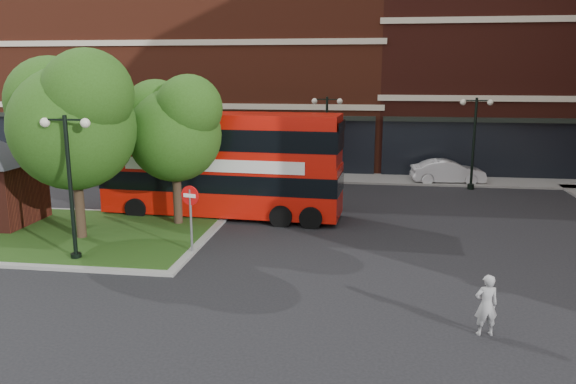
# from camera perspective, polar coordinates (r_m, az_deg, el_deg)

# --- Properties ---
(ground) EXTENTS (120.00, 120.00, 0.00)m
(ground) POSITION_cam_1_polar(r_m,az_deg,el_deg) (18.58, -5.76, -8.02)
(ground) COLOR black
(ground) RESTS_ON ground
(pavement_far) EXTENTS (44.00, 3.00, 0.12)m
(pavement_far) POSITION_cam_1_polar(r_m,az_deg,el_deg) (34.27, 0.78, 1.56)
(pavement_far) COLOR slate
(pavement_far) RESTS_ON ground
(terrace_far_left) EXTENTS (26.00, 12.00, 14.00)m
(terrace_far_left) POSITION_cam_1_polar(r_m,az_deg,el_deg) (42.71, -8.85, 12.89)
(terrace_far_left) COLOR #612717
(terrace_far_left) RESTS_ON ground
(terrace_far_right) EXTENTS (18.00, 12.00, 16.00)m
(terrace_far_right) POSITION_cam_1_polar(r_m,az_deg,el_deg) (42.08, 22.08, 13.54)
(terrace_far_right) COLOR #471911
(terrace_far_right) RESTS_ON ground
(traffic_island) EXTENTS (12.60, 7.60, 0.15)m
(traffic_island) POSITION_cam_1_polar(r_m,az_deg,el_deg) (24.22, -22.75, -3.93)
(traffic_island) COLOR gray
(traffic_island) RESTS_ON ground
(tree_island_west) EXTENTS (5.40, 4.71, 7.21)m
(tree_island_west) POSITION_cam_1_polar(r_m,az_deg,el_deg) (22.36, -21.19, 7.27)
(tree_island_west) COLOR #2D2116
(tree_island_west) RESTS_ON ground
(tree_island_east) EXTENTS (4.46, 3.90, 6.29)m
(tree_island_east) POSITION_cam_1_polar(r_m,az_deg,el_deg) (23.42, -11.61, 6.67)
(tree_island_east) COLOR #2D2116
(tree_island_east) RESTS_ON ground
(lamp_island) EXTENTS (1.72, 0.36, 5.00)m
(lamp_island) POSITION_cam_1_polar(r_m,az_deg,el_deg) (20.02, -21.28, 1.08)
(lamp_island) COLOR black
(lamp_island) RESTS_ON ground
(lamp_far_left) EXTENTS (1.72, 0.36, 5.00)m
(lamp_far_left) POSITION_cam_1_polar(r_m,az_deg,el_deg) (31.69, 3.94, 5.72)
(lamp_far_left) COLOR black
(lamp_far_left) RESTS_ON ground
(lamp_far_right) EXTENTS (1.72, 0.36, 5.00)m
(lamp_far_right) POSITION_cam_1_polar(r_m,az_deg,el_deg) (32.13, 18.38, 5.21)
(lamp_far_right) COLOR black
(lamp_far_right) RESTS_ON ground
(bus) EXTENTS (10.71, 3.07, 4.04)m
(bus) POSITION_cam_1_polar(r_m,az_deg,el_deg) (24.95, -6.81, 3.48)
(bus) COLOR red
(bus) RESTS_ON ground
(woman) EXTENTS (0.63, 0.47, 1.57)m
(woman) POSITION_cam_1_polar(r_m,az_deg,el_deg) (14.85, 19.49, -10.77)
(woman) COLOR #98989B
(woman) RESTS_ON ground
(car_silver) EXTENTS (4.71, 2.24, 1.55)m
(car_silver) POSITION_cam_1_polar(r_m,az_deg,el_deg) (32.20, 0.20, 2.16)
(car_silver) COLOR silver
(car_silver) RESTS_ON ground
(car_white) EXTENTS (4.27, 1.79, 1.37)m
(car_white) POSITION_cam_1_polar(r_m,az_deg,el_deg) (33.73, 15.92, 1.99)
(car_white) COLOR silver
(car_white) RESTS_ON ground
(no_entry_sign) EXTENTS (0.68, 0.24, 2.50)m
(no_entry_sign) POSITION_cam_1_polar(r_m,az_deg,el_deg) (19.92, -9.88, -1.39)
(no_entry_sign) COLOR slate
(no_entry_sign) RESTS_ON ground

